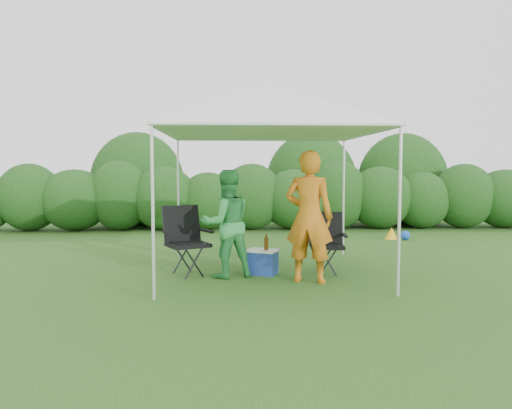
{
  "coord_description": "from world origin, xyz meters",
  "views": [
    {
      "loc": [
        -0.59,
        -6.99,
        1.58
      ],
      "look_at": [
        -0.19,
        0.4,
        1.05
      ],
      "focal_mm": 35.0,
      "sensor_mm": 36.0,
      "label": 1
    }
  ],
  "objects": [
    {
      "name": "ground",
      "position": [
        0.0,
        0.0,
        0.0
      ],
      "size": [
        70.0,
        70.0,
        0.0
      ],
      "primitive_type": "plane",
      "color": "#305E1D"
    },
    {
      "name": "hedge",
      "position": [
        0.11,
        6.0,
        0.82
      ],
      "size": [
        15.29,
        1.53,
        1.8
      ],
      "color": "#204F18",
      "rests_on": "ground"
    },
    {
      "name": "canopy",
      "position": [
        0.0,
        0.5,
        2.46
      ],
      "size": [
        3.1,
        3.1,
        2.83
      ],
      "color": "silver",
      "rests_on": "ground"
    },
    {
      "name": "chair_right",
      "position": [
        0.9,
        0.53,
        0.52
      ],
      "size": [
        0.61,
        0.56,
        0.91
      ],
      "rotation": [
        0.0,
        0.0,
        -0.1
      ],
      "color": "black",
      "rests_on": "ground"
    },
    {
      "name": "chair_left",
      "position": [
        -1.25,
        0.48,
        0.58
      ],
      "size": [
        0.78,
        0.77,
        1.03
      ],
      "rotation": [
        0.0,
        0.0,
        0.47
      ],
      "color": "black",
      "rests_on": "ground"
    },
    {
      "name": "man",
      "position": [
        0.52,
        -0.16,
        0.92
      ],
      "size": [
        0.78,
        0.65,
        1.84
      ],
      "primitive_type": "imported",
      "rotation": [
        0.0,
        0.0,
        2.78
      ],
      "color": "orange",
      "rests_on": "ground"
    },
    {
      "name": "woman",
      "position": [
        -0.63,
        0.24,
        0.78
      ],
      "size": [
        0.91,
        0.81,
        1.57
      ],
      "primitive_type": "imported",
      "rotation": [
        0.0,
        0.0,
        3.47
      ],
      "color": "green",
      "rests_on": "ground"
    },
    {
      "name": "cooler",
      "position": [
        -0.1,
        0.39,
        0.19
      ],
      "size": [
        0.54,
        0.48,
        0.37
      ],
      "rotation": [
        0.0,
        0.0,
        -0.42
      ],
      "color": "navy",
      "rests_on": "ground"
    },
    {
      "name": "bottle",
      "position": [
        -0.04,
        0.35,
        0.49
      ],
      "size": [
        0.06,
        0.06,
        0.24
      ],
      "primitive_type": "cylinder",
      "color": "#592D0C",
      "rests_on": "cooler"
    },
    {
      "name": "lawn_toy",
      "position": [
        3.14,
        3.96,
        0.12
      ],
      "size": [
        0.52,
        0.43,
        0.26
      ],
      "color": "yellow",
      "rests_on": "ground"
    }
  ]
}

